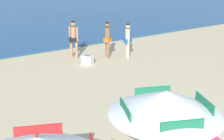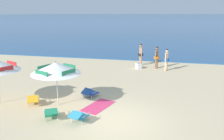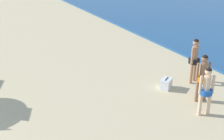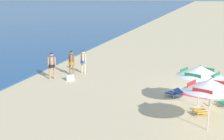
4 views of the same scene
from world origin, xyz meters
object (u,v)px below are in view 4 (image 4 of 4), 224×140
(cooler_box, at_px, (70,77))
(beach_towel, at_px, (194,95))
(lounge_chair_beside_umbrella, at_px, (204,110))
(person_wading_in, at_px, (72,61))
(person_standing_beside, at_px, (52,64))
(person_standing_near_shore, at_px, (83,60))
(lounge_chair_facing_sea, at_px, (174,92))
(beach_umbrella_striped_main, at_px, (200,71))
(beach_umbrella_striped_second, at_px, (211,85))

(cooler_box, xyz_separation_m, beach_towel, (-1.01, -7.94, -0.20))
(lounge_chair_beside_umbrella, height_order, person_wading_in, person_wading_in)
(person_standing_beside, bearing_deg, cooler_box, -90.50)
(person_standing_near_shore, relative_size, cooler_box, 2.74)
(lounge_chair_facing_sea, relative_size, beach_towel, 0.57)
(person_standing_beside, bearing_deg, person_standing_near_shore, -33.88)
(person_wading_in, bearing_deg, person_standing_beside, 147.97)
(lounge_chair_facing_sea, bearing_deg, lounge_chair_beside_umbrella, -146.28)
(lounge_chair_beside_umbrella, relative_size, cooler_box, 1.71)
(lounge_chair_facing_sea, xyz_separation_m, person_wading_in, (3.11, 7.36, 0.73))
(lounge_chair_beside_umbrella, xyz_separation_m, person_wading_in, (5.46, 8.93, 0.73))
(beach_umbrella_striped_main, height_order, person_wading_in, beach_umbrella_striped_main)
(person_standing_near_shore, height_order, cooler_box, person_standing_near_shore)
(beach_umbrella_striped_main, bearing_deg, lounge_chair_facing_sea, 47.13)
(person_standing_beside, bearing_deg, lounge_chair_beside_umbrella, -112.79)
(lounge_chair_beside_umbrella, distance_m, lounge_chair_facing_sea, 2.83)
(lounge_chair_beside_umbrella, distance_m, person_standing_beside, 10.63)
(beach_towel, bearing_deg, person_wading_in, 74.24)
(beach_towel, bearing_deg, cooler_box, 82.78)
(person_standing_near_shore, distance_m, person_standing_beside, 2.55)
(beach_umbrella_striped_second, bearing_deg, beach_umbrella_striped_main, 8.74)
(lounge_chair_facing_sea, bearing_deg, beach_umbrella_striped_second, -156.95)
(lounge_chair_beside_umbrella, distance_m, person_wading_in, 10.49)
(beach_umbrella_striped_main, height_order, beach_umbrella_striped_second, beach_umbrella_striped_second)
(person_wading_in, relative_size, beach_towel, 0.96)
(beach_umbrella_striped_main, relative_size, beach_towel, 1.82)
(person_standing_near_shore, xyz_separation_m, person_wading_in, (-0.77, 0.58, 0.04))
(lounge_chair_facing_sea, bearing_deg, cooler_box, 75.84)
(person_standing_near_shore, xyz_separation_m, cooler_box, (-2.13, 0.13, -0.76))
(beach_umbrella_striped_main, distance_m, person_wading_in, 9.69)
(beach_umbrella_striped_main, bearing_deg, person_standing_beside, 72.73)
(beach_umbrella_striped_second, distance_m, beach_towel, 5.22)
(cooler_box, relative_size, beach_towel, 0.34)
(lounge_chair_beside_umbrella, bearing_deg, person_wading_in, 58.57)
(lounge_chair_beside_umbrella, bearing_deg, beach_umbrella_striped_main, 13.64)
(person_wading_in, bearing_deg, lounge_chair_beside_umbrella, -121.43)
(person_standing_near_shore, bearing_deg, beach_umbrella_striped_main, -122.11)
(lounge_chair_beside_umbrella, bearing_deg, beach_towel, 9.97)
(lounge_chair_beside_umbrella, xyz_separation_m, beach_towel, (3.09, 0.54, -0.26))
(lounge_chair_facing_sea, height_order, person_wading_in, person_wading_in)
(lounge_chair_beside_umbrella, relative_size, beach_towel, 0.57)
(beach_umbrella_striped_main, height_order, person_standing_beside, beach_umbrella_striped_main)
(cooler_box, bearing_deg, person_standing_beside, 89.50)
(person_standing_beside, relative_size, cooler_box, 2.95)
(beach_umbrella_striped_main, relative_size, lounge_chair_facing_sea, 3.17)
(beach_umbrella_striped_second, relative_size, beach_towel, 1.38)
(cooler_box, bearing_deg, lounge_chair_beside_umbrella, -115.77)
(person_standing_beside, height_order, cooler_box, person_standing_beside)
(beach_umbrella_striped_main, relative_size, lounge_chair_beside_umbrella, 3.17)
(beach_umbrella_striped_second, height_order, beach_towel, beach_umbrella_striped_second)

